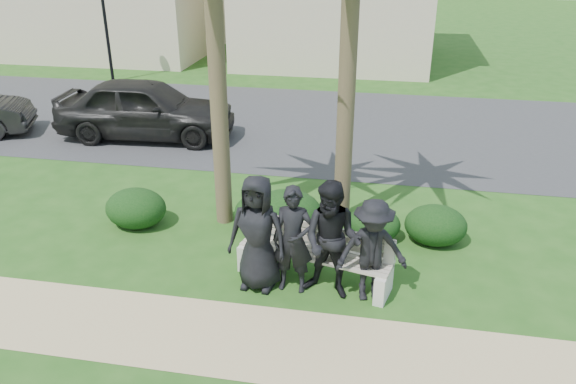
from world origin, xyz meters
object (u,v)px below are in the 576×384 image
man_c (332,241)px  car_a (146,108)px  man_a (258,233)px  man_d (372,251)px  man_b (293,240)px  street_lamp (103,1)px  park_bench (314,258)px

man_c → car_a: size_ratio=0.40×
man_a → man_d: man_a is taller
man_b → man_c: bearing=-2.4°
street_lamp → man_c: bearing=-51.6°
man_a → man_b: size_ratio=1.08×
street_lamp → man_d: 16.41m
man_a → man_d: (1.78, -0.02, -0.11)m
street_lamp → man_b: (9.26, -12.43, -2.05)m
man_b → man_c: size_ratio=0.93×
street_lamp → man_b: bearing=-53.3°
man_c → car_a: man_c is taller
street_lamp → man_a: size_ratio=2.24×
street_lamp → man_b: 15.64m
car_a → street_lamp: bearing=30.3°
street_lamp → man_a: street_lamp is taller
man_d → man_a: bearing=164.9°
car_a → man_a: bearing=-148.0°
park_bench → man_c: (0.32, -0.38, 0.56)m
street_lamp → man_c: size_ratio=2.23×
street_lamp → car_a: bearing=-55.9°
man_d → car_a: bearing=120.2°
street_lamp → park_bench: (9.55, -12.09, -2.54)m
man_a → man_c: 1.17m
man_c → man_d: 0.62m
park_bench → man_c: bearing=-36.4°
street_lamp → man_d: size_ratio=2.54×
park_bench → man_b: 0.66m
man_b → street_lamp: bearing=128.3°
man_a → park_bench: bearing=28.6°
car_a → man_d: bearing=-139.1°
man_d → car_a: man_d is taller
street_lamp → car_a: (4.00, -5.91, -2.12)m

